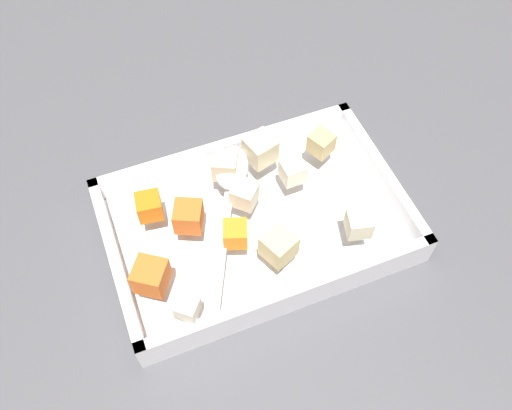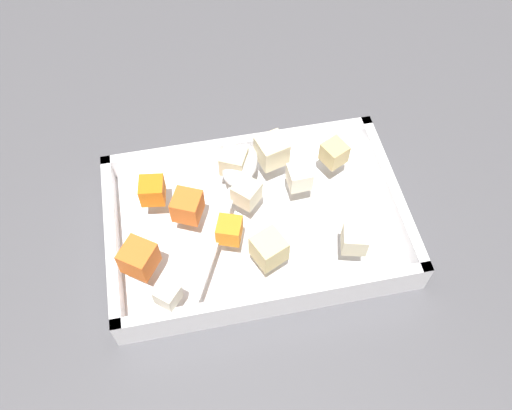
{
  "view_description": "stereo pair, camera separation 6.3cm",
  "coord_description": "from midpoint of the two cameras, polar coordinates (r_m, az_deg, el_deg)",
  "views": [
    {
      "loc": [
        -0.14,
        -0.33,
        0.58
      ],
      "look_at": [
        -0.01,
        -0.01,
        0.06
      ],
      "focal_mm": 38.74,
      "sensor_mm": 36.0,
      "label": 1
    },
    {
      "loc": [
        -0.08,
        -0.35,
        0.58
      ],
      "look_at": [
        -0.01,
        -0.01,
        0.06
      ],
      "focal_mm": 38.74,
      "sensor_mm": 36.0,
      "label": 2
    }
  ],
  "objects": [
    {
      "name": "parsnip_chunk_back_center",
      "position": [
        0.65,
        7.24,
        2.71
      ],
      "size": [
        0.03,
        0.03,
        0.03
      ],
      "primitive_type": "cube",
      "rotation": [
        0.0,
        0.0,
        0.04
      ],
      "color": "silver",
      "rests_on": "baking_dish"
    },
    {
      "name": "ground_plane",
      "position": [
        0.68,
        3.3,
        -1.93
      ],
      "size": [
        4.0,
        4.0,
        0.0
      ],
      "primitive_type": "plane",
      "color": "#4C4C51"
    },
    {
      "name": "baking_dish",
      "position": [
        0.67,
        2.68,
        -2.21
      ],
      "size": [
        0.35,
        0.23,
        0.05
      ],
      "color": "silver",
      "rests_on": "ground_plane"
    },
    {
      "name": "potato_chunk_rim_edge",
      "position": [
        0.59,
        4.36,
        -4.77
      ],
      "size": [
        0.04,
        0.04,
        0.03
      ],
      "primitive_type": "cube",
      "rotation": [
        0.0,
        0.0,
        5.12
      ],
      "color": "#E0CC89",
      "rests_on": "baking_dish"
    },
    {
      "name": "potato_chunk_heap_side",
      "position": [
        0.67,
        4.31,
        5.42
      ],
      "size": [
        0.04,
        0.04,
        0.03
      ],
      "primitive_type": "cube",
      "rotation": [
        0.0,
        0.0,
        4.99
      ],
      "color": "beige",
      "rests_on": "baking_dish"
    },
    {
      "name": "serving_spoon",
      "position": [
        0.66,
        0.75,
        3.06
      ],
      "size": [
        0.12,
        0.21,
        0.02
      ],
      "rotation": [
        0.0,
        0.0,
        4.26
      ],
      "color": "silver",
      "rests_on": "baking_dish"
    },
    {
      "name": "parsnip_chunk_far_right",
      "position": [
        0.58,
        -6.04,
        -9.45
      ],
      "size": [
        0.03,
        0.03,
        0.02
      ],
      "primitive_type": "cube",
      "rotation": [
        0.0,
        0.0,
        4.0
      ],
      "color": "silver",
      "rests_on": "baking_dish"
    },
    {
      "name": "potato_chunk_front_center",
      "position": [
        0.66,
        0.39,
        4.3
      ],
      "size": [
        0.04,
        0.04,
        0.03
      ],
      "primitive_type": "cube",
      "rotation": [
        0.0,
        0.0,
        4.25
      ],
      "color": "beige",
      "rests_on": "baking_dish"
    },
    {
      "name": "carrot_chunk_corner_sw",
      "position": [
        0.59,
        -9.09,
        -5.68
      ],
      "size": [
        0.05,
        0.05,
        0.03
      ],
      "primitive_type": "cube",
      "rotation": [
        0.0,
        0.0,
        2.53
      ],
      "color": "orange",
      "rests_on": "baking_dish"
    },
    {
      "name": "carrot_chunk_corner_se",
      "position": [
        0.64,
        -7.96,
        1.29
      ],
      "size": [
        0.03,
        0.03,
        0.03
      ],
      "primitive_type": "cube",
      "rotation": [
        0.0,
        0.0,
        3.0
      ],
      "color": "orange",
      "rests_on": "baking_dish"
    },
    {
      "name": "potato_chunk_near_right",
      "position": [
        0.68,
        10.7,
        5.1
      ],
      "size": [
        0.04,
        0.04,
        0.03
      ],
      "primitive_type": "cube",
      "rotation": [
        0.0,
        0.0,
        3.59
      ],
      "color": "tan",
      "rests_on": "baking_dish"
    },
    {
      "name": "carrot_chunk_far_left",
      "position": [
        0.62,
        -4.25,
        -0.51
      ],
      "size": [
        0.04,
        0.04,
        0.03
      ],
      "primitive_type": "cube",
      "rotation": [
        0.0,
        0.0,
        2.71
      ],
      "color": "orange",
      "rests_on": "baking_dish"
    },
    {
      "name": "carrot_chunk_corner_nw",
      "position": [
        0.61,
        0.16,
        -2.84
      ],
      "size": [
        0.03,
        0.03,
        0.03
      ],
      "primitive_type": "cube",
      "rotation": [
        0.0,
        0.0,
        1.22
      ],
      "color": "orange",
      "rests_on": "baking_dish"
    },
    {
      "name": "potato_chunk_heap_top",
      "position": [
        0.62,
        13.03,
        -3.71
      ],
      "size": [
        0.03,
        0.03,
        0.03
      ],
      "primitive_type": "cube",
      "rotation": [
        0.0,
        0.0,
        4.46
      ],
      "color": "beige",
      "rests_on": "baking_dish"
    },
    {
      "name": "potato_chunk_mid_left",
      "position": [
        0.63,
        1.82,
        1.06
      ],
      "size": [
        0.04,
        0.04,
        0.03
      ],
      "primitive_type": "cube",
      "rotation": [
        0.0,
        0.0,
        3.93
      ],
      "color": "beige",
      "rests_on": "baking_dish"
    }
  ]
}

